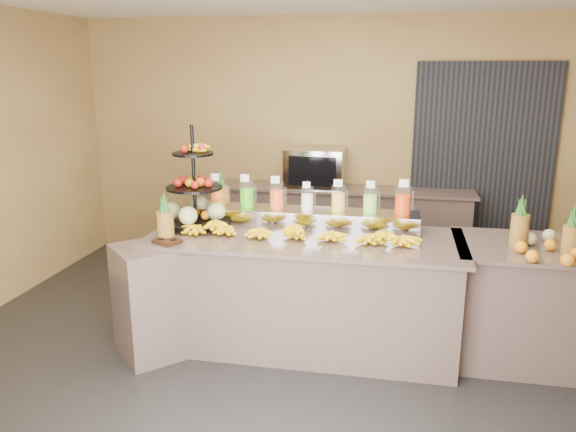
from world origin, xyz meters
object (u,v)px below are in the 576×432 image
(condiment_caddy, at_px, (167,241))
(oven_warmer, at_px, (315,168))
(fruit_stand, at_px, (199,201))
(right_fruit_pile, at_px, (544,243))
(banana_heap, at_px, (296,231))
(pitcher_tray, at_px, (307,218))

(condiment_caddy, height_order, oven_warmer, oven_warmer)
(fruit_stand, relative_size, right_fruit_pile, 1.84)
(banana_heap, relative_size, condiment_caddy, 9.56)
(right_fruit_pile, distance_m, oven_warmer, 2.83)
(right_fruit_pile, bearing_deg, pitcher_tray, 168.57)
(banana_heap, distance_m, oven_warmer, 2.02)
(condiment_caddy, bearing_deg, fruit_stand, 80.94)
(oven_warmer, bearing_deg, banana_heap, -84.75)
(condiment_caddy, bearing_deg, banana_heap, 18.68)
(fruit_stand, height_order, oven_warmer, fruit_stand)
(fruit_stand, xyz_separation_m, right_fruit_pile, (2.68, -0.22, -0.14))
(pitcher_tray, bearing_deg, banana_heap, -95.54)
(banana_heap, bearing_deg, right_fruit_pile, -0.80)
(banana_heap, bearing_deg, fruit_stand, 167.49)
(banana_heap, height_order, right_fruit_pile, right_fruit_pile)
(fruit_stand, xyz_separation_m, oven_warmer, (0.71, 1.81, -0.00))
(condiment_caddy, relative_size, right_fruit_pile, 0.42)
(pitcher_tray, height_order, condiment_caddy, pitcher_tray)
(fruit_stand, distance_m, right_fruit_pile, 2.70)
(pitcher_tray, bearing_deg, fruit_stand, -170.80)
(pitcher_tray, relative_size, right_fruit_pile, 4.00)
(condiment_caddy, bearing_deg, oven_warmer, 71.14)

